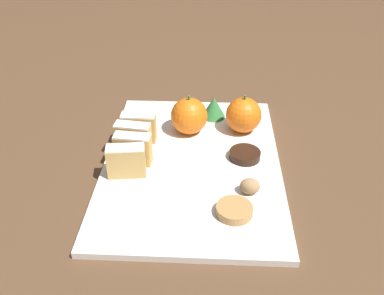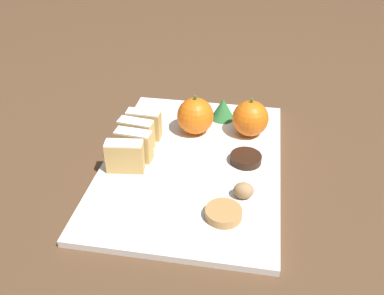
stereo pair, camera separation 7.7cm
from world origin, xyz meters
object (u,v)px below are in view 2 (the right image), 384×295
orange_far (250,118)px  chocolate_cookie (246,158)px  walnut (244,190)px  orange_near (195,116)px

orange_far → chocolate_cookie: bearing=-90.4°
orange_far → walnut: size_ratio=2.39×
orange_near → chocolate_cookie: size_ratio=1.42×
orange_far → walnut: bearing=-89.5°
orange_far → chocolate_cookie: 0.10m
orange_near → walnut: size_ratio=2.44×
orange_far → walnut: 0.20m
orange_near → walnut: bearing=-59.4°
walnut → chocolate_cookie: size_ratio=0.58×
walnut → chocolate_cookie: bearing=91.4°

